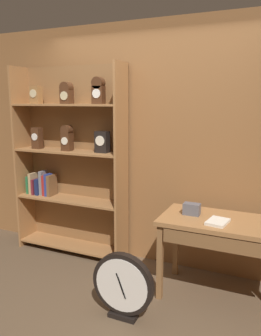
% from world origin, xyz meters
% --- Properties ---
extents(ground_plane, '(10.00, 10.00, 0.00)m').
position_xyz_m(ground_plane, '(0.00, 0.00, 0.00)').
color(ground_plane, brown).
extents(back_wood_panel, '(4.80, 0.05, 2.60)m').
position_xyz_m(back_wood_panel, '(0.00, 1.33, 1.30)').
color(back_wood_panel, brown).
rests_on(back_wood_panel, ground).
extents(bookshelf, '(1.36, 0.32, 2.17)m').
position_xyz_m(bookshelf, '(-0.99, 1.15, 1.09)').
color(bookshelf, '#9E6B3D').
rests_on(bookshelf, ground).
extents(workbench, '(1.23, 0.60, 0.75)m').
position_xyz_m(workbench, '(0.89, 0.83, 0.66)').
color(workbench, '#9E6B3D').
rests_on(workbench, ground).
extents(toolbox_small, '(0.15, 0.09, 0.11)m').
position_xyz_m(toolbox_small, '(0.53, 0.87, 0.80)').
color(toolbox_small, '#595960').
rests_on(toolbox_small, workbench).
extents(open_repair_manual, '(0.19, 0.24, 0.02)m').
position_xyz_m(open_repair_manual, '(0.79, 0.74, 0.76)').
color(open_repair_manual, silver).
rests_on(open_repair_manual, workbench).
extents(round_clock_large, '(0.53, 0.11, 0.57)m').
position_xyz_m(round_clock_large, '(0.14, 0.20, 0.29)').
color(round_clock_large, black).
rests_on(round_clock_large, ground).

